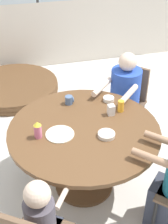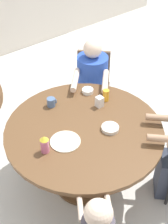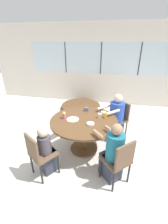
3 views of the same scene
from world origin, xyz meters
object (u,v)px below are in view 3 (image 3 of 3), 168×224
Objects in this scene: chair_for_woman_green_shirt at (120,160)px; folded_table_stack at (81,107)px; chair_for_toddler at (38,153)px; juice_glass at (105,115)px; bowl_cereal at (104,113)px; sippy_cup at (64,115)px; milk_carton_small at (100,116)px; person_man_blue_shirt at (115,119)px; person_woman_green_shirt at (113,155)px; person_toddler at (47,151)px; chair_for_man_blue_shirt at (120,116)px; bowl_white_shallow at (90,124)px; coffee_mug at (86,109)px.

chair_for_woman_green_shirt is 0.64× the size of folded_table_stack.
juice_glass is at bearing 80.27° from chair_for_toddler.
bowl_cereal is at bearing 64.14° from chair_for_woman_green_shirt.
chair_for_woman_green_shirt is 5.35× the size of sippy_cup.
milk_carton_small reaches higher than folded_table_stack.
person_man_blue_shirt is 0.82× the size of folded_table_stack.
juice_glass is 1.12× the size of milk_carton_small.
person_toddler is at bearing 141.50° from person_woman_green_shirt.
bowl_cereal is at bearing 87.59° from person_man_blue_shirt.
person_toddler is at bearing 95.60° from person_man_blue_shirt.
person_toddler is at bearing 95.12° from chair_for_man_blue_shirt.
chair_for_toddler is 8.30× the size of milk_carton_small.
bowl_cereal is at bearing 27.43° from sippy_cup.
chair_for_man_blue_shirt is 5.35× the size of sippy_cup.
bowl_cereal is (-0.38, 1.16, 0.24)m from chair_for_woman_green_shirt.
bowl_cereal is (0.79, 0.41, -0.06)m from sippy_cup.
chair_for_man_blue_shirt is 8.30× the size of milk_carton_small.
chair_for_toddler is at bearing 147.11° from person_woman_green_shirt.
sippy_cup is 1.55× the size of milk_carton_small.
person_man_blue_shirt is at bearing -50.93° from folded_table_stack.
chair_for_woman_green_shirt is 0.79× the size of person_woman_green_shirt.
chair_for_man_blue_shirt is 1.00× the size of chair_for_toddler.
folded_table_stack is at bearing 107.67° from bowl_white_shallow.
person_toddler is 0.71× the size of folded_table_stack.
bowl_white_shallow is at bearing -71.54° from coffee_mug.
chair_for_man_blue_shirt is 10.17× the size of coffee_mug.
milk_carton_small is 0.93× the size of bowl_cereal.
person_man_blue_shirt is 0.76m from coffee_mug.
person_woman_green_shirt is 6.74× the size of sippy_cup.
bowl_cereal is (-0.26, 1.04, 0.26)m from person_woman_green_shirt.
sippy_cup is at bearing 76.86° from person_man_blue_shirt.
person_woman_green_shirt is 9.33× the size of juice_glass.
person_man_blue_shirt is at bearing 42.62° from bowl_cereal.
chair_for_man_blue_shirt is 0.59m from bowl_cereal.
chair_for_man_blue_shirt is at bearing 53.76° from milk_carton_small.
milk_carton_small is at bearing 71.40° from chair_for_woman_green_shirt.
chair_for_toddler is at bearing -131.16° from milk_carton_small.
chair_for_toddler is 1.40m from milk_carton_small.
person_woman_green_shirt reaches higher than milk_carton_small.
person_man_blue_shirt reaches higher than person_woman_green_shirt.
chair_for_woman_green_shirt is 1.00× the size of chair_for_toddler.
person_woman_green_shirt is 0.98× the size of person_man_blue_shirt.
milk_carton_small is at bearing 98.74° from chair_for_man_blue_shirt.
chair_for_man_blue_shirt reaches higher than coffee_mug.
chair_for_toddler is 10.17× the size of coffee_mug.
person_man_blue_shirt is 10.64× the size of milk_carton_small.
person_woman_green_shirt is at bearing -31.22° from sippy_cup.
chair_for_toddler is at bearing -133.58° from juice_glass.
chair_for_toddler is at bearing 96.05° from person_man_blue_shirt.
person_toddler is 5.93× the size of sippy_cup.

